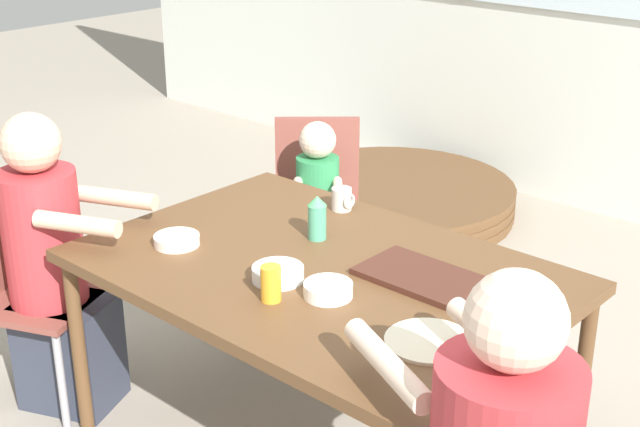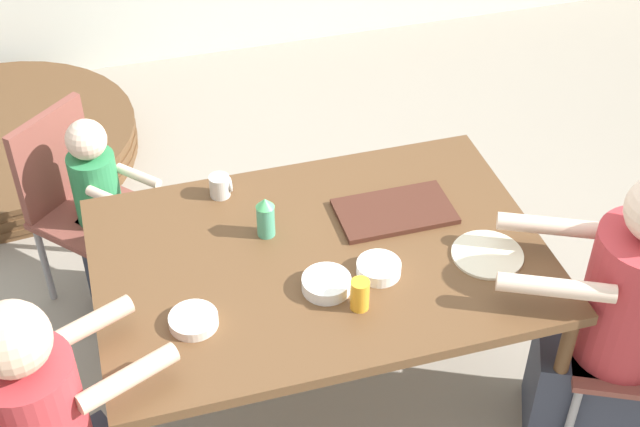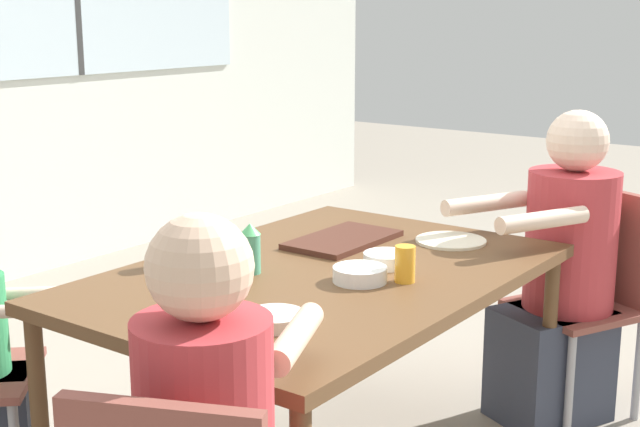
% 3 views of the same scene
% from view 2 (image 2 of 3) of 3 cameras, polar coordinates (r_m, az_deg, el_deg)
% --- Properties ---
extents(ground_plane, '(16.00, 16.00, 0.00)m').
position_cam_2_polar(ground_plane, '(3.55, -0.00, -11.21)').
color(ground_plane, gray).
extents(dining_table, '(1.53, 1.04, 0.72)m').
position_cam_2_polar(dining_table, '(3.06, -0.00, -3.38)').
color(dining_table, brown).
rests_on(dining_table, ground_plane).
extents(chair_for_toddler, '(0.57, 0.57, 0.85)m').
position_cam_2_polar(chair_for_toddler, '(3.77, -15.44, 1.31)').
color(chair_for_toddler, brown).
rests_on(chair_for_toddler, ground_plane).
extents(person_man_blue_shirt, '(0.68, 0.55, 1.16)m').
position_cam_2_polar(person_man_blue_shirt, '(3.21, 18.24, -7.01)').
color(person_man_blue_shirt, '#333847').
rests_on(person_man_blue_shirt, ground_plane).
extents(person_toddler, '(0.37, 0.37, 0.89)m').
position_cam_2_polar(person_toddler, '(3.72, -13.53, -0.38)').
color(person_toddler, '#333847').
rests_on(person_toddler, ground_plane).
extents(food_tray_dark, '(0.41, 0.24, 0.02)m').
position_cam_2_polar(food_tray_dark, '(3.19, 4.80, 0.14)').
color(food_tray_dark, '#472319').
rests_on(food_tray_dark, dining_table).
extents(coffee_mug, '(0.08, 0.07, 0.08)m').
position_cam_2_polar(coffee_mug, '(3.27, -6.39, 1.77)').
color(coffee_mug, beige).
rests_on(coffee_mug, dining_table).
extents(sippy_cup, '(0.07, 0.07, 0.16)m').
position_cam_2_polar(sippy_cup, '(3.06, -3.50, -0.19)').
color(sippy_cup, '#4CA57F').
rests_on(sippy_cup, dining_table).
extents(juice_glass, '(0.06, 0.06, 0.11)m').
position_cam_2_polar(juice_glass, '(2.81, 2.57, -5.21)').
color(juice_glass, gold).
rests_on(juice_glass, dining_table).
extents(bowl_white_shallow, '(0.16, 0.16, 0.05)m').
position_cam_2_polar(bowl_white_shallow, '(2.89, 0.42, -4.52)').
color(bowl_white_shallow, white).
rests_on(bowl_white_shallow, dining_table).
extents(bowl_cereal, '(0.15, 0.15, 0.03)m').
position_cam_2_polar(bowl_cereal, '(2.81, -8.10, -6.79)').
color(bowl_cereal, silver).
rests_on(bowl_cereal, dining_table).
extents(bowl_fruit, '(0.15, 0.15, 0.04)m').
position_cam_2_polar(bowl_fruit, '(2.95, 3.78, -3.52)').
color(bowl_fruit, white).
rests_on(bowl_fruit, dining_table).
extents(plate_tortillas, '(0.24, 0.24, 0.01)m').
position_cam_2_polar(plate_tortillas, '(3.07, 10.66, -2.59)').
color(plate_tortillas, beige).
rests_on(plate_tortillas, dining_table).
extents(folded_table_stack, '(1.40, 1.40, 0.18)m').
position_cam_2_polar(folded_table_stack, '(4.90, -19.79, 4.17)').
color(folded_table_stack, brown).
rests_on(folded_table_stack, ground_plane).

